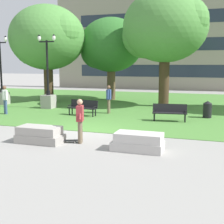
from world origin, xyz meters
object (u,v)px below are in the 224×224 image
(skateboard, at_px, (69,140))
(person_bystander_near_lawn, at_px, (5,98))
(park_bench_near_left, at_px, (170,111))
(person_skateboarder, at_px, (80,118))
(lamp_post_right, at_px, (48,93))
(concrete_block_center, at_px, (40,135))
(trash_bin, at_px, (207,109))
(person_bystander_far_lawn, at_px, (109,98))
(lamp_post_left, at_px, (2,91))
(concrete_block_left, at_px, (138,142))
(park_bench_far_left, at_px, (83,107))

(skateboard, relative_size, person_bystander_near_lawn, 0.60)
(skateboard, distance_m, park_bench_near_left, 6.56)
(person_skateboarder, xyz_separation_m, lamp_post_right, (-5.95, 7.96, 0.06))
(concrete_block_center, relative_size, park_bench_near_left, 0.97)
(lamp_post_right, bearing_deg, concrete_block_center, -62.19)
(park_bench_near_left, height_order, lamp_post_right, lamp_post_right)
(concrete_block_center, distance_m, person_skateboarder, 1.71)
(person_skateboarder, distance_m, trash_bin, 8.67)
(park_bench_near_left, bearing_deg, person_bystander_far_lawn, 159.56)
(skateboard, height_order, park_bench_near_left, park_bench_near_left)
(lamp_post_left, distance_m, trash_bin, 14.81)
(lamp_post_left, bearing_deg, skateboard, -41.63)
(park_bench_near_left, distance_m, lamp_post_right, 8.89)
(concrete_block_left, height_order, park_bench_near_left, park_bench_near_left)
(concrete_block_left, bearing_deg, concrete_block_center, -178.42)
(lamp_post_left, distance_m, person_bystander_near_lawn, 4.80)
(skateboard, bearing_deg, lamp_post_right, 124.44)
(person_bystander_far_lawn, bearing_deg, park_bench_near_left, -20.44)
(lamp_post_right, height_order, person_bystander_near_lawn, lamp_post_right)
(person_skateboarder, bearing_deg, concrete_block_center, -163.10)
(person_skateboarder, distance_m, skateboard, 0.98)
(concrete_block_center, height_order, person_skateboarder, person_skateboarder)
(concrete_block_left, distance_m, trash_bin, 8.03)
(park_bench_near_left, height_order, lamp_post_left, lamp_post_left)
(park_bench_near_left, distance_m, trash_bin, 2.53)
(trash_bin, bearing_deg, person_bystander_near_lawn, -168.12)
(lamp_post_right, bearing_deg, park_bench_near_left, -14.82)
(concrete_block_left, xyz_separation_m, person_skateboarder, (-2.38, 0.35, 0.66))
(lamp_post_right, bearing_deg, person_bystander_near_lawn, -111.98)
(lamp_post_left, height_order, person_bystander_far_lawn, lamp_post_left)
(park_bench_far_left, bearing_deg, lamp_post_left, 160.97)
(lamp_post_right, bearing_deg, concrete_block_left, -44.91)
(trash_bin, distance_m, person_bystander_far_lawn, 5.82)
(skateboard, distance_m, person_bystander_far_lawn, 7.35)
(park_bench_near_left, height_order, person_bystander_far_lawn, person_bystander_far_lawn)
(trash_bin, bearing_deg, lamp_post_right, 176.90)
(concrete_block_center, height_order, trash_bin, trash_bin)
(concrete_block_center, height_order, concrete_block_left, same)
(lamp_post_right, distance_m, trash_bin, 10.48)
(park_bench_near_left, distance_m, lamp_post_left, 13.21)
(park_bench_far_left, bearing_deg, person_skateboarder, -67.31)
(concrete_block_left, bearing_deg, person_skateboarder, 171.62)
(lamp_post_left, bearing_deg, person_bystander_far_lawn, -9.38)
(park_bench_far_left, xyz_separation_m, lamp_post_left, (-7.75, 2.67, 0.50))
(person_skateboarder, distance_m, park_bench_far_left, 6.46)
(person_bystander_far_lawn, bearing_deg, concrete_block_left, -63.86)
(park_bench_near_left, relative_size, person_bystander_far_lawn, 1.08)
(concrete_block_left, xyz_separation_m, lamp_post_left, (-12.63, 8.98, 0.73))
(person_skateboarder, bearing_deg, skateboard, -167.26)
(person_bystander_near_lawn, height_order, person_bystander_far_lawn, same)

